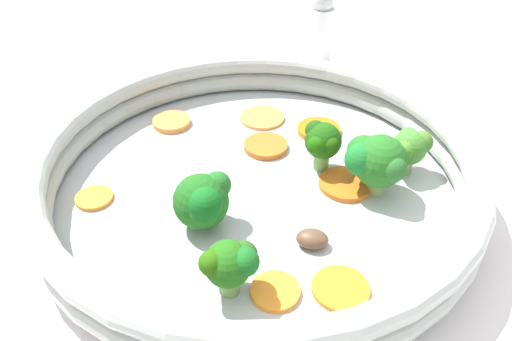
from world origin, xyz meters
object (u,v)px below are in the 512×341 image
Objects in this scene: broccoli_floret_2 at (375,161)px; broccoli_floret_3 at (203,201)px; carrot_slice_4 at (275,291)px; carrot_slice_3 at (345,184)px; salt_shaker at (320,28)px; carrot_slice_0 at (341,289)px; carrot_slice_5 at (94,198)px; broccoli_floret_0 at (231,263)px; broccoli_floret_1 at (410,147)px; broccoli_floret_4 at (322,141)px; carrot_slice_1 at (266,146)px; skillet at (256,190)px; mushroom_piece_0 at (310,240)px; mushroom_piece_1 at (323,133)px; carrot_slice_6 at (262,118)px; carrot_slice_7 at (172,122)px; carrot_slice_2 at (319,130)px.

broccoli_floret_2 is 0.15m from broccoli_floret_3.
carrot_slice_3 is at bearing 31.45° from carrot_slice_4.
carrot_slice_3 is at bearing -120.61° from salt_shaker.
carrot_slice_5 is (-0.12, 0.18, -0.00)m from carrot_slice_0.
broccoli_floret_0 is 0.86× the size of broccoli_floret_3.
broccoli_floret_3 reaches higher than broccoli_floret_1.
carrot_slice_1 is at bearing 116.34° from broccoli_floret_4.
carrot_slice_3 is 0.13m from broccoli_floret_3.
broccoli_floret_2 is at bearing -11.82° from broccoli_floret_3.
carrot_slice_1 reaches higher than carrot_slice_0.
skillet is at bearing 52.34° from broccoli_floret_0.
mushroom_piece_0 and mushroom_piece_1 have the same top height.
skillet is 0.11m from carrot_slice_6.
carrot_slice_0 is at bearing -26.90° from carrot_slice_4.
broccoli_floret_4 is (0.00, -0.10, 0.03)m from carrot_slice_6.
carrot_slice_7 is (-0.09, 0.17, 0.00)m from carrot_slice_3.
carrot_slice_2 is at bearing 46.50° from carrot_slice_4.
broccoli_floret_1 is at bearing -21.32° from carrot_slice_5.
carrot_slice_7 is at bearing 101.63° from skillet.
carrot_slice_3 is 1.00× the size of carrot_slice_6.
carrot_slice_6 is 0.94× the size of broccoli_floret_3.
mushroom_piece_0 is (-0.07, -0.04, 0.00)m from carrot_slice_3.
broccoli_floret_3 is (-0.16, -0.07, 0.02)m from carrot_slice_2.
carrot_slice_1 reaches higher than carrot_slice_6.
carrot_slice_6 is 0.16m from broccoli_floret_1.
skillet is at bearing -161.71° from mushroom_piece_1.
carrot_slice_4 is at bearing 153.10° from carrot_slice_0.
mushroom_piece_1 is (0.22, -0.02, 0.00)m from carrot_slice_5.
carrot_slice_3 reaches higher than carrot_slice_5.
salt_shaker reaches higher than mushroom_piece_0.
broccoli_floret_4 is (0.03, -0.05, 0.03)m from carrot_slice_1.
carrot_slice_0 is 0.05m from mushroom_piece_0.
carrot_slice_1 and carrot_slice_7 have the same top height.
carrot_slice_4 is 0.20m from mushroom_piece_1.
broccoli_floret_2 is (0.13, 0.05, 0.03)m from carrot_slice_4.
salt_shaker reaches higher than carrot_slice_1.
carrot_slice_5 is at bearing 163.09° from broccoli_floret_4.
broccoli_floret_0 reaches higher than carrot_slice_5.
mushroom_piece_0 is at bearing -126.44° from salt_shaker.
carrot_slice_5 is 0.38m from salt_shaker.
carrot_slice_6 is at bearing -144.01° from salt_shaker.
carrot_slice_0 is at bearing -29.66° from broccoli_floret_0.
mushroom_piece_0 is 0.15m from mushroom_piece_1.
carrot_slice_1 is 0.06m from mushroom_piece_1.
broccoli_floret_1 is (0.06, -0.01, 0.02)m from carrot_slice_3.
carrot_slice_5 is 0.57× the size of broccoli_floret_2.
broccoli_floret_2 is at bearing -171.94° from broccoli_floret_1.
broccoli_floret_3 reaches higher than mushroom_piece_1.
broccoli_floret_1 is at bearing -32.73° from broccoli_floret_4.
broccoli_floret_0 reaches higher than carrot_slice_3.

